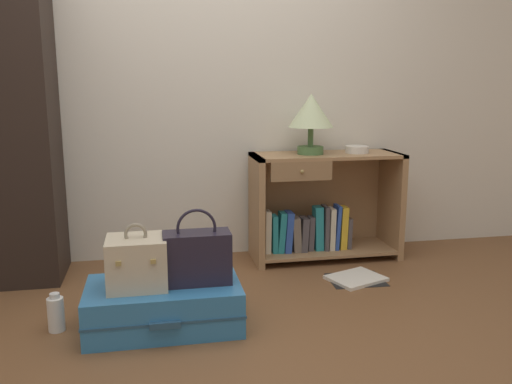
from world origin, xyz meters
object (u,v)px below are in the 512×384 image
object	(u,v)px
bowl	(357,149)
suitcase_large	(164,306)
bookshelf	(320,209)
table_lamp	(311,114)
open_book_on_floor	(356,279)
bottle	(56,313)
train_case	(137,262)
handbag	(197,256)

from	to	relation	value
bowl	suitcase_large	distance (m)	1.69
bookshelf	table_lamp	size ratio (longest dim) A/B	2.53
suitcase_large	open_book_on_floor	bearing A→B (deg)	20.08
bowl	bottle	xyz separation A→B (m)	(-1.81, -0.82, -0.64)
table_lamp	bottle	world-z (taller)	table_lamp
train_case	bottle	distance (m)	0.47
handbag	open_book_on_floor	xyz separation A→B (m)	(0.98, 0.43, -0.34)
train_case	handbag	xyz separation A→B (m)	(0.28, 0.00, 0.01)
train_case	handbag	world-z (taller)	handbag
table_lamp	bowl	world-z (taller)	table_lamp
bookshelf	table_lamp	world-z (taller)	table_lamp
open_book_on_floor	table_lamp	bearing A→B (deg)	109.35
bowl	table_lamp	bearing A→B (deg)	178.52
bookshelf	train_case	size ratio (longest dim) A/B	3.16
open_book_on_floor	bottle	bearing A→B (deg)	-167.60
open_book_on_floor	handbag	bearing A→B (deg)	-156.52
train_case	bowl	bearing A→B (deg)	31.82
table_lamp	bottle	size ratio (longest dim) A/B	2.06
bookshelf	handbag	bearing A→B (deg)	-135.02
bowl	bottle	world-z (taller)	bowl
bookshelf	suitcase_large	bearing A→B (deg)	-140.05
train_case	bottle	world-z (taller)	train_case
suitcase_large	bowl	bearing A→B (deg)	33.82
bookshelf	bowl	size ratio (longest dim) A/B	6.36
bowl	handbag	world-z (taller)	bowl
bookshelf	train_case	distance (m)	1.49
suitcase_large	table_lamp	bearing A→B (deg)	41.81
bowl	train_case	bearing A→B (deg)	-148.18
table_lamp	suitcase_large	distance (m)	1.58
handbag	bottle	distance (m)	0.72
suitcase_large	open_book_on_floor	world-z (taller)	suitcase_large
bookshelf	train_case	bearing A→B (deg)	-142.71
table_lamp	open_book_on_floor	distance (m)	1.08
bottle	open_book_on_floor	xyz separation A→B (m)	(1.66, 0.36, -0.08)
table_lamp	open_book_on_floor	world-z (taller)	table_lamp
table_lamp	handbag	bearing A→B (deg)	-132.72
bookshelf	bowl	distance (m)	0.46
suitcase_large	open_book_on_floor	xyz separation A→B (m)	(1.15, 0.42, -0.10)
bowl	bottle	size ratio (longest dim) A/B	0.82
table_lamp	bottle	bearing A→B (deg)	-151.04
bookshelf	train_case	xyz separation A→B (m)	(-1.18, -0.90, 0.00)
suitcase_large	handbag	bearing A→B (deg)	-2.66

